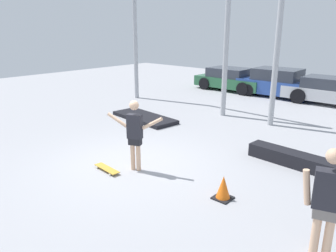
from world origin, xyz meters
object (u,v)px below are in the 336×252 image
(skateboarder, at_px, (135,131))
(traffic_cone, at_px, (223,188))
(parked_car_blue, at_px, (279,83))
(manual_pad, at_px, (144,117))
(grind_box, at_px, (303,162))
(bystander, at_px, (327,199))
(parked_car_silver, at_px, (336,92))
(parked_car_green, at_px, (231,79))
(skateboard, at_px, (107,169))

(skateboarder, relative_size, traffic_cone, 3.45)
(parked_car_blue, xyz_separation_m, traffic_cone, (3.71, -10.88, -0.43))
(manual_pad, bearing_deg, grind_box, -4.76)
(skateboarder, relative_size, manual_pad, 0.63)
(grind_box, bearing_deg, bystander, -65.31)
(parked_car_blue, height_order, parked_car_silver, parked_car_blue)
(traffic_cone, bearing_deg, bystander, -13.52)
(grind_box, relative_size, bystander, 1.60)
(skateboarder, relative_size, bystander, 0.99)
(manual_pad, xyz_separation_m, bystander, (7.75, -3.69, 0.92))
(parked_car_blue, relative_size, traffic_cone, 7.97)
(parked_car_silver, distance_m, traffic_cone, 10.82)
(skateboarder, relative_size, parked_car_green, 0.44)
(traffic_cone, bearing_deg, parked_car_green, 121.02)
(skateboarder, relative_size, grind_box, 0.62)
(grind_box, relative_size, traffic_cone, 5.58)
(parked_car_silver, relative_size, traffic_cone, 9.00)
(parked_car_green, height_order, parked_car_silver, parked_car_green)
(manual_pad, distance_m, parked_car_blue, 7.96)
(skateboarder, xyz_separation_m, bystander, (4.51, -0.27, -0.03))
(parked_car_green, height_order, bystander, bystander)
(grind_box, xyz_separation_m, manual_pad, (-6.29, 0.52, -0.11))
(skateboarder, distance_m, grind_box, 4.29)
(grind_box, xyz_separation_m, parked_car_green, (-7.13, 8.12, 0.43))
(bystander, xyz_separation_m, traffic_cone, (-2.10, 0.50, -0.74))
(grind_box, distance_m, parked_car_blue, 9.32)
(bystander, bearing_deg, skateboard, -15.01)
(parked_car_blue, bearing_deg, skateboarder, -84.70)
(parked_car_blue, bearing_deg, manual_pad, -105.50)
(parked_car_blue, bearing_deg, grind_box, -63.43)
(parked_car_green, distance_m, parked_car_silver, 5.53)
(parked_car_blue, distance_m, parked_car_silver, 2.76)
(grind_box, height_order, bystander, bystander)
(traffic_cone, bearing_deg, skateboarder, -174.50)
(manual_pad, bearing_deg, parked_car_green, 96.26)
(parked_car_silver, relative_size, bystander, 2.58)
(parked_car_silver, bearing_deg, parked_car_blue, 177.16)
(skateboarder, xyz_separation_m, grind_box, (3.06, 2.89, -0.84))
(parked_car_blue, relative_size, bystander, 2.29)
(manual_pad, bearing_deg, parked_car_silver, 58.28)
(parked_car_silver, height_order, traffic_cone, parked_car_silver)
(grind_box, height_order, manual_pad, grind_box)
(traffic_cone, bearing_deg, parked_car_silver, 95.06)
(parked_car_silver, height_order, bystander, bystander)
(bystander, bearing_deg, parked_car_green, -70.78)
(manual_pad, xyz_separation_m, parked_car_green, (-0.83, 7.60, 0.54))
(parked_car_green, relative_size, traffic_cone, 7.84)
(skateboard, bearing_deg, manual_pad, 129.18)
(skateboarder, relative_size, parked_car_blue, 0.43)
(skateboarder, bearing_deg, traffic_cone, -17.69)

